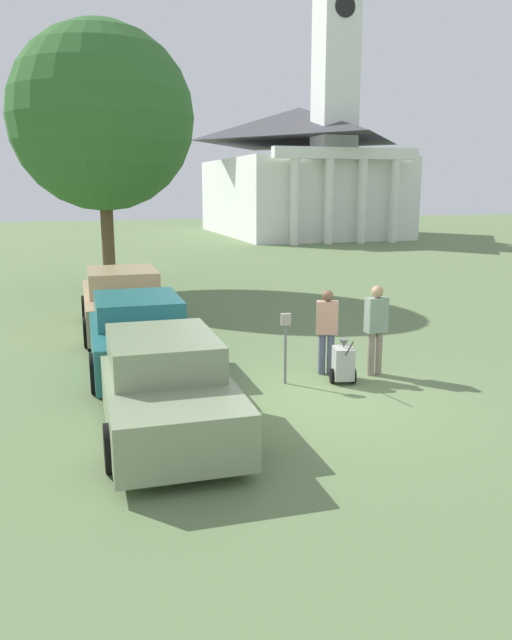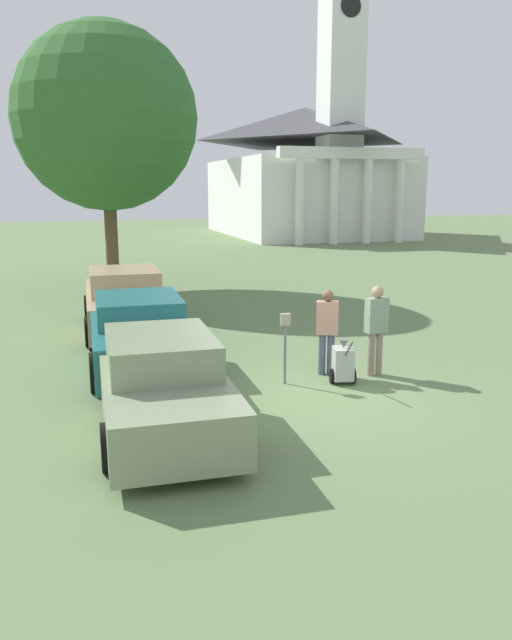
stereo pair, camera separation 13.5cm
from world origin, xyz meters
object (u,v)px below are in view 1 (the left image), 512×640
object	(u,v)px
parking_meter	(286,335)
church	(301,165)
parked_car_sage	(162,382)
equipment_cart	(343,363)
parked_car_teal	(138,333)
parked_car_tan	(123,302)
person_supervisor	(376,324)
person_worker	(327,327)

from	to	relation	value
parking_meter	church	world-z (taller)	church
parked_car_sage	equipment_cart	distance (m)	3.71
parked_car_sage	parked_car_teal	distance (m)	3.30
equipment_cart	church	world-z (taller)	church
church	parked_car_tan	bearing A→B (deg)	-118.71
equipment_cart	church	bearing A→B (deg)	83.35
parked_car_sage	church	bearing A→B (deg)	66.96
parked_car_teal	church	size ratio (longest dim) A/B	0.21
parked_car_tan	person_supervisor	bearing A→B (deg)	-49.61
person_worker	equipment_cart	size ratio (longest dim) A/B	1.68
parked_car_teal	parked_car_tan	xyz separation A→B (m)	(-0.00, 3.36, 0.03)
parked_car_teal	parked_car_tan	world-z (taller)	parked_car_tan
parked_car_tan	equipment_cart	size ratio (longest dim) A/B	4.87
parked_car_teal	parked_car_tan	distance (m)	3.36
person_worker	parked_car_tan	bearing A→B (deg)	-33.48
person_worker	equipment_cart	bearing A→B (deg)	119.98
person_worker	parking_meter	bearing A→B (deg)	40.66
parked_car_sage	person_worker	xyz separation A→B (m)	(3.47, 1.65, 0.29)
parked_car_teal	person_worker	size ratio (longest dim) A/B	2.95
parked_car_tan	person_worker	size ratio (longest dim) A/B	2.90
parking_meter	equipment_cart	world-z (taller)	parking_meter
parked_car_teal	parking_meter	xyz separation A→B (m)	(2.50, -1.98, 0.24)
parked_car_tan	church	size ratio (longest dim) A/B	0.20
parked_car_teal	person_worker	distance (m)	3.85
person_worker	person_supervisor	bearing A→B (deg)	-176.58
person_supervisor	equipment_cart	xyz separation A→B (m)	(-0.81, -0.30, -0.63)
parked_car_tan	person_worker	bearing A→B (deg)	-54.36
person_worker	church	distance (m)	36.47
parked_car_teal	person_supervisor	distance (m)	4.79
parked_car_tan	parked_car_sage	bearing A→B (deg)	-89.03
person_worker	church	size ratio (longest dim) A/B	0.07
person_worker	church	bearing A→B (deg)	-88.20
parked_car_sage	parking_meter	distance (m)	2.83
parked_car_teal	person_worker	bearing A→B (deg)	-24.51
parking_meter	person_supervisor	size ratio (longest dim) A/B	0.76
parked_car_tan	church	world-z (taller)	church
church	parked_car_sage	bearing A→B (deg)	-114.01
person_worker	person_supervisor	size ratio (longest dim) A/B	0.95
person_worker	person_supervisor	xyz separation A→B (m)	(0.90, -0.30, 0.06)
person_supervisor	parked_car_teal	bearing A→B (deg)	-28.60
parked_car_teal	church	world-z (taller)	church
person_worker	equipment_cart	world-z (taller)	person_worker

